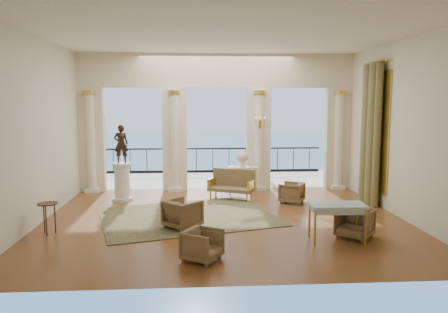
{
  "coord_description": "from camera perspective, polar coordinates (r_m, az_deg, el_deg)",
  "views": [
    {
      "loc": [
        -0.7,
        -10.66,
        2.96
      ],
      "look_at": [
        0.03,
        0.6,
        1.52
      ],
      "focal_mm": 35.0,
      "sensor_mm": 36.0,
      "label": 1
    }
  ],
  "objects": [
    {
      "name": "game_table",
      "position": [
        9.62,
        14.58,
        -6.48
      ],
      "size": [
        1.19,
        0.68,
        0.8
      ],
      "rotation": [
        0.0,
        0.0,
        -0.04
      ],
      "color": "#A2B8C7",
      "rests_on": "ground"
    },
    {
      "name": "armchair_a",
      "position": [
        8.29,
        -2.86,
        -11.29
      ],
      "size": [
        0.83,
        0.84,
        0.65
      ],
      "primitive_type": "imported",
      "rotation": [
        0.0,
        0.0,
        1.02
      ],
      "color": "#42321C",
      "rests_on": "ground"
    },
    {
      "name": "floor",
      "position": [
        11.08,
        0.04,
        -8.24
      ],
      "size": [
        9.0,
        9.0,
        0.0
      ],
      "primitive_type": "plane",
      "color": "#49270D",
      "rests_on": "ground"
    },
    {
      "name": "headland",
      "position": [
        86.02,
        -23.64,
        2.65
      ],
      "size": [
        22.0,
        18.0,
        6.0
      ],
      "primitive_type": "cube",
      "color": "black",
      "rests_on": "sea"
    },
    {
      "name": "pedestal",
      "position": [
        13.45,
        -13.15,
        -3.3
      ],
      "size": [
        0.62,
        0.62,
        1.13
      ],
      "color": "silver",
      "rests_on": "ground"
    },
    {
      "name": "side_table",
      "position": [
        10.52,
        -22.02,
        -6.18
      ],
      "size": [
        0.44,
        0.44,
        0.71
      ],
      "color": "black",
      "rests_on": "ground"
    },
    {
      "name": "window_frame",
      "position": [
        13.24,
        19.31,
        3.12
      ],
      "size": [
        0.04,
        1.6,
        3.4
      ],
      "primitive_type": "cube",
      "color": "gold",
      "rests_on": "room_walls"
    },
    {
      "name": "settee",
      "position": [
        13.33,
        1.04,
        -3.64
      ],
      "size": [
        1.46,
        1.07,
        0.89
      ],
      "rotation": [
        0.0,
        0.0,
        -0.42
      ],
      "color": "#42321C",
      "rests_on": "ground"
    },
    {
      "name": "curtain",
      "position": [
        13.18,
        18.55,
        2.78
      ],
      "size": [
        0.33,
        1.4,
        4.09
      ],
      "color": "brown",
      "rests_on": "ground"
    },
    {
      "name": "sea",
      "position": [
        71.23,
        -3.11,
        -0.01
      ],
      "size": [
        160.0,
        160.0,
        0.0
      ],
      "primitive_type": "plane",
      "color": "#1C5184",
      "rests_on": "ground"
    },
    {
      "name": "room_walls",
      "position": [
        9.57,
        0.49,
        6.76
      ],
      "size": [
        9.0,
        9.0,
        9.0
      ],
      "color": "beige",
      "rests_on": "ground"
    },
    {
      "name": "wall_sconce",
      "position": [
        14.34,
        4.73,
        4.29
      ],
      "size": [
        0.3,
        0.11,
        0.33
      ],
      "color": "gold",
      "rests_on": "arcade"
    },
    {
      "name": "rug",
      "position": [
        11.38,
        -4.8,
        -7.8
      ],
      "size": [
        5.05,
        4.39,
        0.02
      ],
      "primitive_type": "cube",
      "rotation": [
        0.0,
        0.0,
        0.28
      ],
      "color": "#2A3119",
      "rests_on": "ground"
    },
    {
      "name": "balustrade",
      "position": [
        18.25,
        -1.47,
        -0.8
      ],
      "size": [
        9.0,
        0.06,
        1.03
      ],
      "color": "black",
      "rests_on": "terrace"
    },
    {
      "name": "arcade",
      "position": [
        14.5,
        -0.95,
        5.75
      ],
      "size": [
        9.0,
        0.56,
        4.5
      ],
      "color": "#FFF3CD",
      "rests_on": "ground"
    },
    {
      "name": "statue",
      "position": [
        13.29,
        -13.29,
        1.61
      ],
      "size": [
        0.44,
        0.32,
        1.14
      ],
      "primitive_type": "imported",
      "rotation": [
        0.0,
        0.0,
        3.25
      ],
      "color": "black",
      "rests_on": "pedestal"
    },
    {
      "name": "palm_tree",
      "position": [
        17.51,
        5.27,
        10.92
      ],
      "size": [
        2.0,
        2.0,
        4.5
      ],
      "color": "#4C3823",
      "rests_on": "terrace"
    },
    {
      "name": "armchair_c",
      "position": [
        12.95,
        8.83,
        -4.56
      ],
      "size": [
        0.83,
        0.85,
        0.66
      ],
      "primitive_type": "imported",
      "rotation": [
        0.0,
        0.0,
        -2.07
      ],
      "color": "#42321C",
      "rests_on": "ground"
    },
    {
      "name": "urn",
      "position": [
        13.91,
        2.46,
        -0.18
      ],
      "size": [
        0.38,
        0.38,
        0.5
      ],
      "color": "white",
      "rests_on": "console_table"
    },
    {
      "name": "terrace",
      "position": [
        16.75,
        -1.26,
        -3.11
      ],
      "size": [
        10.0,
        3.6,
        0.1
      ],
      "primitive_type": "cube",
      "color": "#BDB49C",
      "rests_on": "ground"
    },
    {
      "name": "armchair_b",
      "position": [
        9.98,
        16.72,
        -8.17
      ],
      "size": [
        0.95,
        0.95,
        0.72
      ],
      "primitive_type": "imported",
      "rotation": [
        0.0,
        0.0,
        -0.7
      ],
      "color": "#42321C",
      "rests_on": "ground"
    },
    {
      "name": "console_table",
      "position": [
        13.97,
        2.45,
        -1.95
      ],
      "size": [
        0.97,
        0.5,
        0.88
      ],
      "rotation": [
        0.0,
        0.0,
        -0.15
      ],
      "color": "silver",
      "rests_on": "ground"
    },
    {
      "name": "armchair_d",
      "position": [
        10.35,
        -5.43,
        -7.27
      ],
      "size": [
        0.99,
        0.99,
        0.74
      ],
      "primitive_type": "imported",
      "rotation": [
        0.0,
        0.0,
        2.36
      ],
      "color": "#42321C",
      "rests_on": "ground"
    }
  ]
}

